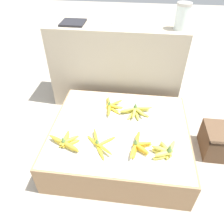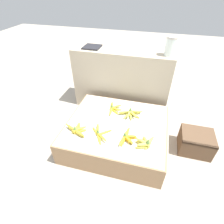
% 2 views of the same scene
% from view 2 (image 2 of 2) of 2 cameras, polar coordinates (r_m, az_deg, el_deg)
% --- Properties ---
extents(ground_plane, '(10.00, 10.00, 0.00)m').
position_cam_2_polar(ground_plane, '(2.05, 1.42, -9.45)').
color(ground_plane, '#A89E8E').
extents(display_platform, '(1.05, 0.92, 0.27)m').
position_cam_2_polar(display_platform, '(1.95, 1.48, -6.77)').
color(display_platform, '#997551').
rests_on(display_platform, ground_plane).
extents(back_vendor_table, '(1.25, 0.40, 0.80)m').
position_cam_2_polar(back_vendor_table, '(2.41, 3.26, 10.69)').
color(back_vendor_table, tan).
rests_on(back_vendor_table, ground_plane).
extents(wooden_crate, '(0.33, 0.29, 0.22)m').
position_cam_2_polar(wooden_crate, '(2.08, 25.65, -8.83)').
color(wooden_crate, brown).
rests_on(wooden_crate, ground_plane).
extents(banana_bunch_front_left, '(0.25, 0.19, 0.10)m').
position_cam_2_polar(banana_bunch_front_left, '(1.78, -11.49, -5.71)').
color(banana_bunch_front_left, gold).
rests_on(banana_bunch_front_left, display_platform).
extents(banana_bunch_front_midleft, '(0.22, 0.27, 0.08)m').
position_cam_2_polar(banana_bunch_front_midleft, '(1.72, -4.04, -6.97)').
color(banana_bunch_front_midleft, yellow).
rests_on(banana_bunch_front_midleft, display_platform).
extents(banana_bunch_front_midright, '(0.15, 0.26, 0.09)m').
position_cam_2_polar(banana_bunch_front_midright, '(1.68, 4.87, -8.33)').
color(banana_bunch_front_midright, gold).
rests_on(banana_bunch_front_midright, display_platform).
extents(banana_bunch_front_right, '(0.18, 0.17, 0.11)m').
position_cam_2_polar(banana_bunch_front_right, '(1.65, 10.91, -9.94)').
color(banana_bunch_front_right, '#DBCC4C').
rests_on(banana_bunch_front_right, display_platform).
extents(banana_bunch_middle_midleft, '(0.17, 0.27, 0.08)m').
position_cam_2_polar(banana_bunch_middle_midleft, '(2.02, 0.50, 1.22)').
color(banana_bunch_middle_midleft, gold).
rests_on(banana_bunch_middle_midleft, display_platform).
extents(banana_bunch_middle_midright, '(0.27, 0.17, 0.10)m').
position_cam_2_polar(banana_bunch_middle_midright, '(1.95, 6.08, -0.47)').
color(banana_bunch_middle_midright, gold).
rests_on(banana_bunch_middle_midright, display_platform).
extents(glass_jar, '(0.12, 0.12, 0.20)m').
position_cam_2_polar(glass_jar, '(2.11, 18.55, 19.72)').
color(glass_jar, silver).
rests_on(glass_jar, back_vendor_table).
extents(foam_tray_white, '(0.23, 0.15, 0.02)m').
position_cam_2_polar(foam_tray_white, '(2.28, 5.74, 20.21)').
color(foam_tray_white, white).
rests_on(foam_tray_white, back_vendor_table).
extents(foam_tray_dark, '(0.21, 0.20, 0.02)m').
position_cam_2_polar(foam_tray_dark, '(2.31, -6.51, 20.36)').
color(foam_tray_dark, '#232328').
rests_on(foam_tray_dark, back_vendor_table).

